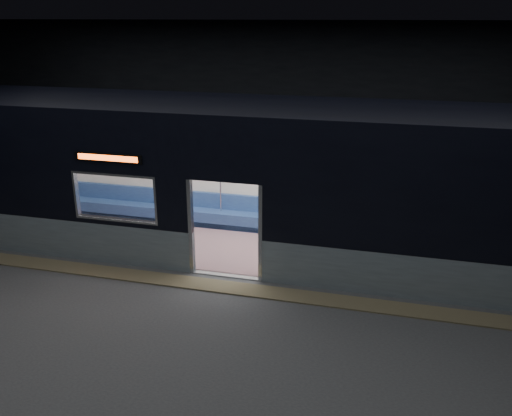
% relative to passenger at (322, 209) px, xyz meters
% --- Properties ---
extents(station_floor, '(24.00, 14.00, 0.01)m').
position_rel_passenger_xyz_m(station_floor, '(-1.62, -3.55, -0.78)').
color(station_floor, '#47494C').
rests_on(station_floor, ground).
extents(station_envelope, '(24.00, 14.00, 5.00)m').
position_rel_passenger_xyz_m(station_envelope, '(-1.62, -3.55, 2.89)').
color(station_envelope, black).
rests_on(station_envelope, station_floor).
extents(tactile_strip, '(22.80, 0.50, 0.03)m').
position_rel_passenger_xyz_m(tactile_strip, '(-1.62, -3.00, -0.76)').
color(tactile_strip, '#8C7F59').
rests_on(tactile_strip, station_floor).
extents(metro_car, '(18.00, 3.04, 3.35)m').
position_rel_passenger_xyz_m(metro_car, '(-1.62, -1.00, 1.07)').
color(metro_car, '#94A6B0').
rests_on(metro_car, station_floor).
extents(passenger, '(0.41, 0.66, 1.31)m').
position_rel_passenger_xyz_m(passenger, '(0.00, 0.00, 0.00)').
color(passenger, black).
rests_on(passenger, metro_car).
extents(handbag, '(0.25, 0.22, 0.12)m').
position_rel_passenger_xyz_m(handbag, '(0.00, -0.21, -0.11)').
color(handbag, black).
rests_on(handbag, passenger).
extents(transit_map, '(1.05, 0.03, 0.68)m').
position_rel_passenger_xyz_m(transit_map, '(3.38, 0.31, 0.72)').
color(transit_map, white).
rests_on(transit_map, metro_car).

